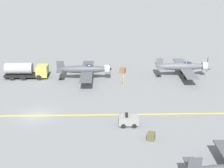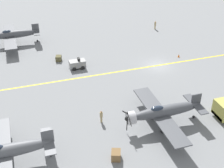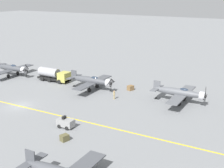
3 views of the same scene
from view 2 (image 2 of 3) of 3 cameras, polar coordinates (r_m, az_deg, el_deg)
ground_plane at (r=52.48m, az=8.31°, el=3.37°), size 400.00×400.00×0.00m
taxiway_stripe at (r=52.48m, az=8.31°, el=3.38°), size 0.30×160.00×0.01m
airplane_far_right at (r=61.50m, az=-17.92°, el=8.56°), size 12.00×9.98×3.65m
airplane_far_left at (r=34.32m, az=-19.13°, el=-11.60°), size 12.00×9.98×3.80m
airplane_mid_left at (r=38.16m, az=9.19°, el=-5.04°), size 12.00×9.98×3.65m
tow_tractor at (r=51.10m, az=-6.34°, el=3.71°), size 1.57×2.60×1.79m
ground_crew_walking at (r=66.95m, az=7.90°, el=10.68°), size 0.38×0.38×1.75m
ground_crew_inspecting at (r=38.81m, az=-1.98°, el=-5.87°), size 0.37×0.37×1.72m
supply_crate_by_tanker at (r=54.04m, az=-9.74°, el=4.65°), size 1.30×1.19×0.90m
supply_crate_mid_lane at (r=34.31m, az=0.73°, el=-12.88°), size 1.47×1.35×1.00m
traffic_cone at (r=55.83m, az=12.11°, el=5.11°), size 0.36×0.36×0.55m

